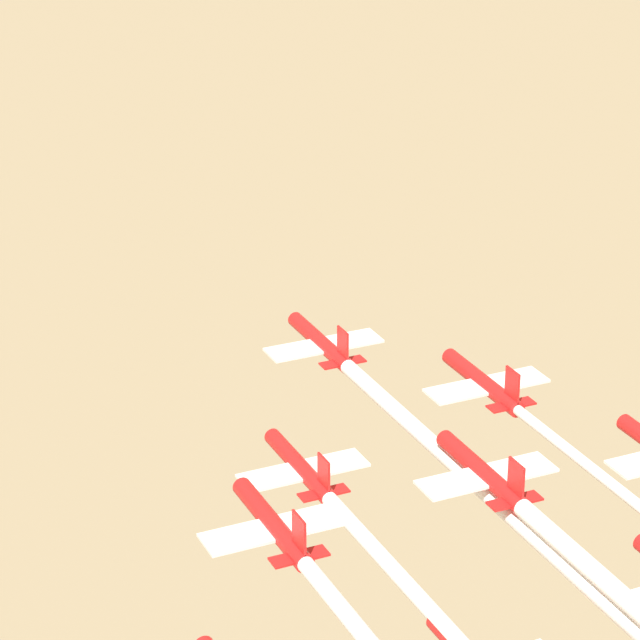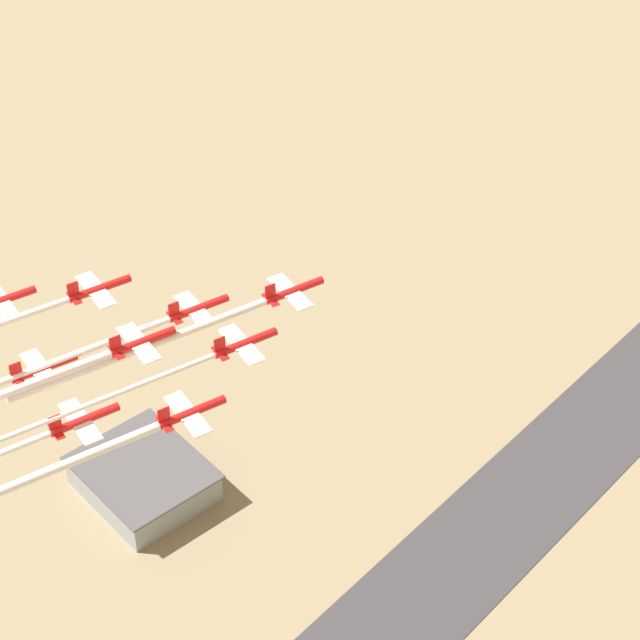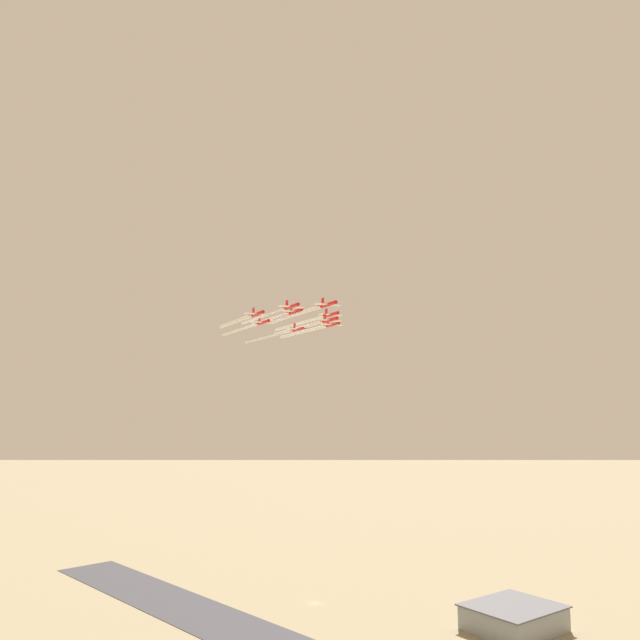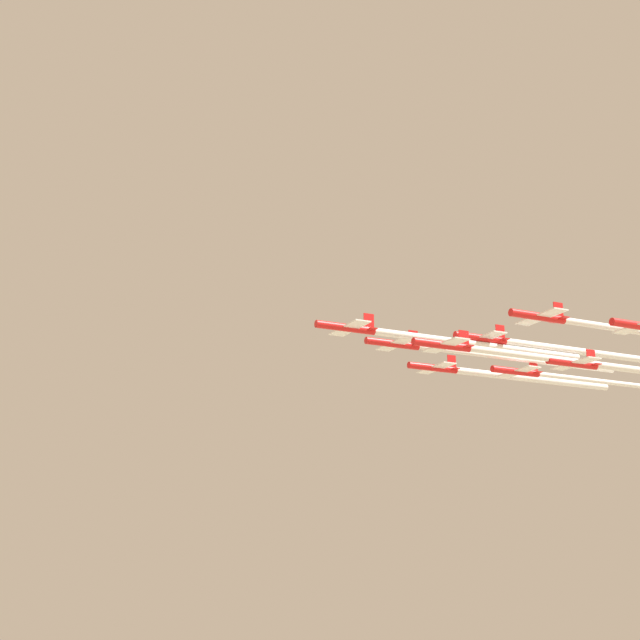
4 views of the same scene
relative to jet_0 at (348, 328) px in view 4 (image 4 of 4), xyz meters
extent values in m
cylinder|color=red|center=(-0.06, -0.41, -0.05)|extent=(2.88, 10.50, 1.27)
cube|color=white|center=(0.04, 0.27, -0.05)|extent=(10.05, 4.26, 0.21)
cube|color=red|center=(0.60, 3.82, 1.54)|extent=(0.45, 1.86, 2.55)
cube|color=red|center=(0.60, 3.82, -0.05)|extent=(3.86, 1.83, 0.14)
cylinder|color=red|center=(9.56, 11.32, -3.26)|extent=(2.88, 10.50, 1.27)
cube|color=white|center=(9.67, 12.00, -3.26)|extent=(10.05, 4.26, 0.21)
cube|color=red|center=(10.23, 15.55, -1.66)|extent=(0.45, 1.86, 2.55)
cube|color=red|center=(10.23, 15.55, -3.26)|extent=(3.86, 1.83, 0.14)
cylinder|color=red|center=(-5.64, 13.70, 0.55)|extent=(2.88, 10.50, 1.27)
cube|color=white|center=(-5.53, 14.39, 0.55)|extent=(10.05, 4.26, 0.21)
cube|color=red|center=(-4.97, 17.94, 2.15)|extent=(0.45, 1.86, 2.55)
cube|color=red|center=(-4.97, 17.94, 0.55)|extent=(3.86, 1.83, 0.14)
cylinder|color=red|center=(19.19, 23.05, 1.04)|extent=(2.88, 10.50, 1.27)
cube|color=white|center=(19.30, 23.73, 1.04)|extent=(10.05, 4.26, 0.21)
cube|color=red|center=(19.86, 27.28, 2.63)|extent=(0.45, 1.86, 2.55)
cube|color=red|center=(19.86, 27.28, 1.04)|extent=(3.86, 1.83, 0.14)
cylinder|color=red|center=(3.99, 25.43, 1.20)|extent=(2.88, 10.50, 1.27)
cube|color=white|center=(4.10, 26.12, 1.20)|extent=(10.05, 4.26, 0.21)
cube|color=red|center=(4.65, 29.67, 2.79)|extent=(0.45, 1.86, 2.55)
cube|color=red|center=(4.65, 29.67, 1.20)|extent=(3.86, 1.83, 0.14)
cylinder|color=red|center=(-11.21, 27.82, -0.83)|extent=(2.88, 10.50, 1.27)
cube|color=white|center=(-11.10, 28.50, -0.83)|extent=(10.05, 4.26, 0.21)
cube|color=red|center=(-10.55, 32.05, 0.76)|extent=(0.45, 1.86, 2.55)
cube|color=red|center=(-10.55, 32.05, -0.83)|extent=(3.86, 1.83, 0.14)
cylinder|color=red|center=(28.82, 34.78, -0.85)|extent=(2.88, 10.50, 1.27)
cylinder|color=red|center=(13.62, 37.16, -3.58)|extent=(2.88, 10.50, 1.27)
cube|color=white|center=(13.73, 37.85, -3.58)|extent=(10.05, 4.26, 0.21)
cube|color=red|center=(14.28, 41.40, -1.99)|extent=(0.45, 1.86, 2.55)
cube|color=red|center=(14.28, 41.40, -3.58)|extent=(3.86, 1.83, 0.14)
cylinder|color=red|center=(-1.58, 39.55, -1.86)|extent=(2.88, 10.50, 1.27)
cube|color=white|center=(-1.48, 40.23, -1.86)|extent=(10.05, 4.26, 0.21)
cube|color=red|center=(-0.92, 43.78, -0.26)|extent=(0.45, 1.86, 2.55)
cube|color=red|center=(-0.92, 43.78, -1.86)|extent=(3.86, 1.83, 0.14)
cylinder|color=white|center=(4.02, 25.61, -0.05)|extent=(7.76, 41.93, 1.23)
cylinder|color=white|center=(13.91, 39.02, -3.26)|extent=(8.17, 45.27, 1.11)
cylinder|color=white|center=(-1.36, 40.95, 0.55)|extent=(7.72, 44.31, 0.79)
cylinder|color=white|center=(7.75, 49.39, 1.20)|extent=(7.13, 37.81, 1.24)
cylinder|color=white|center=(-7.54, 51.20, -0.83)|extent=(7.00, 36.67, 1.29)
cylinder|color=white|center=(2.61, 66.28, -1.86)|extent=(7.70, 43.31, 0.94)
camera|label=1|loc=(62.51, 93.94, 51.69)|focal=85.00mm
camera|label=2|loc=(-119.39, 98.17, 120.08)|focal=70.00mm
camera|label=3|loc=(-126.59, -166.86, -35.32)|focal=35.00mm
camera|label=4|loc=(110.94, -81.16, -38.32)|focal=50.00mm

